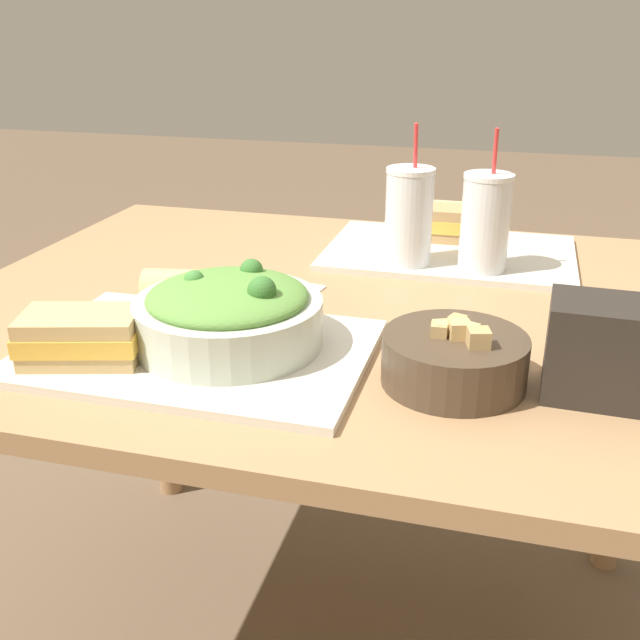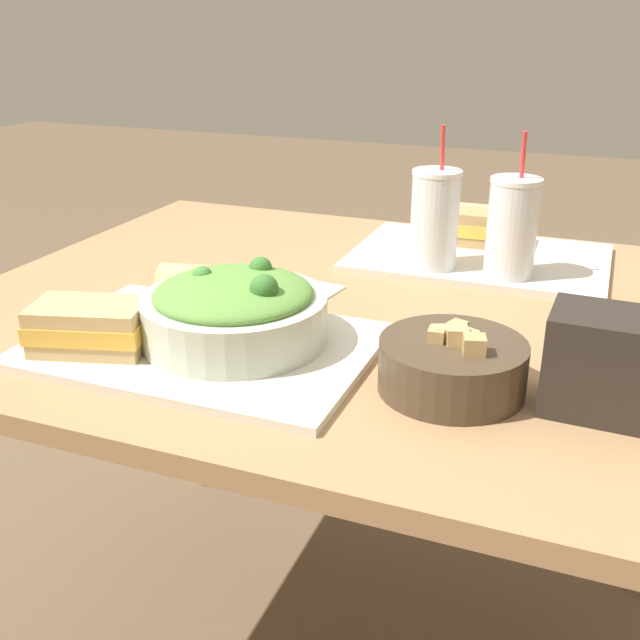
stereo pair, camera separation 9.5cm
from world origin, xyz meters
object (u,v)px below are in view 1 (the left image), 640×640
object	(u,v)px
salad_bowl	(229,313)
drink_cup_red	(485,226)
sandwich_near	(81,337)
baguette_far	(434,216)
soup_bowl	(454,358)
sandwich_far	(445,223)
drink_cup_dark	(409,219)
chip_bag	(603,350)
baguette_near	(203,291)
napkin_folded	(277,290)

from	to	relation	value
salad_bowl	drink_cup_red	xyz separation A→B (m)	(0.31, 0.41, 0.03)
sandwich_near	baguette_far	world-z (taller)	same
salad_bowl	soup_bowl	size ratio (longest dim) A/B	1.41
sandwich_near	sandwich_far	bearing A→B (deg)	44.38
drink_cup_dark	drink_cup_red	distance (m)	0.13
soup_bowl	chip_bag	world-z (taller)	chip_bag
soup_bowl	chip_bag	distance (m)	0.17
salad_bowl	sandwich_far	xyz separation A→B (m)	(0.22, 0.58, -0.01)
sandwich_near	drink_cup_red	xyz separation A→B (m)	(0.47, 0.51, 0.05)
baguette_near	chip_bag	world-z (taller)	chip_bag
chip_bag	napkin_folded	size ratio (longest dim) A/B	0.89
soup_bowl	chip_bag	xyz separation A→B (m)	(0.17, 0.01, 0.02)
salad_bowl	baguette_near	distance (m)	0.13
baguette_near	drink_cup_dark	world-z (taller)	drink_cup_dark
sandwich_far	baguette_far	distance (m)	0.06
baguette_near	sandwich_far	distance (m)	0.57
sandwich_near	sandwich_far	distance (m)	0.78
baguette_far	drink_cup_red	bearing A→B (deg)	-154.12
sandwich_far	baguette_near	bearing A→B (deg)	-123.32
chip_bag	napkin_folded	distance (m)	0.55
sandwich_near	soup_bowl	bearing A→B (deg)	-5.88
baguette_near	napkin_folded	distance (m)	0.17
soup_bowl	sandwich_near	bearing A→B (deg)	-170.08
drink_cup_dark	napkin_folded	size ratio (longest dim) A/B	1.64
sandwich_far	baguette_far	world-z (taller)	same
soup_bowl	napkin_folded	size ratio (longest dim) A/B	1.19
drink_cup_dark	chip_bag	bearing A→B (deg)	-54.05
sandwich_near	baguette_far	xyz separation A→B (m)	(0.36, 0.73, 0.00)
drink_cup_red	chip_bag	size ratio (longest dim) A/B	1.81
napkin_folded	drink_cup_dark	bearing A→B (deg)	41.29
soup_bowl	salad_bowl	bearing A→B (deg)	177.46
baguette_far	baguette_near	bearing A→B (deg)	151.71
baguette_far	salad_bowl	bearing A→B (deg)	161.92
drink_cup_dark	sandwich_far	bearing A→B (deg)	74.36
soup_bowl	baguette_far	xyz separation A→B (m)	(-0.11, 0.65, 0.01)
soup_bowl	drink_cup_red	bearing A→B (deg)	89.39
baguette_far	drink_cup_red	distance (m)	0.25
salad_bowl	sandwich_near	distance (m)	0.19
soup_bowl	drink_cup_dark	size ratio (longest dim) A/B	0.73
salad_bowl	baguette_far	size ratio (longest dim) A/B	1.72
baguette_near	baguette_far	bearing A→B (deg)	-38.08
drink_cup_dark	chip_bag	distance (m)	0.51
salad_bowl	baguette_near	bearing A→B (deg)	128.85
baguette_far	drink_cup_red	world-z (taller)	drink_cup_red
sandwich_far	napkin_folded	bearing A→B (deg)	-126.29
baguette_near	drink_cup_red	distance (m)	0.50
baguette_far	sandwich_far	bearing A→B (deg)	-151.87
drink_cup_dark	salad_bowl	bearing A→B (deg)	-113.06
soup_bowl	sandwich_far	bearing A→B (deg)	97.56
baguette_far	drink_cup_dark	xyz separation A→B (m)	(-0.02, -0.22, 0.05)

